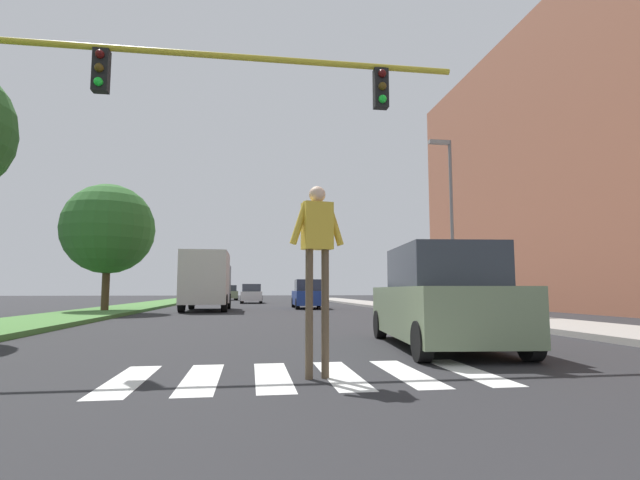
{
  "coord_description": "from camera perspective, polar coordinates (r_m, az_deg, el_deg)",
  "views": [
    {
      "loc": [
        -0.76,
        1.21,
        1.12
      ],
      "look_at": [
        1.28,
        14.95,
        2.59
      ],
      "focal_mm": 26.53,
      "sensor_mm": 36.0,
      "label": 1
    }
  ],
  "objects": [
    {
      "name": "tree_far",
      "position": [
        25.48,
        -24.17,
        1.21
      ],
      "size": [
        4.41,
        4.41,
        6.17
      ],
      "color": "#4C3823",
      "rests_on": "median_strip"
    },
    {
      "name": "ground_plane",
      "position": [
        28.82,
        -6.98,
        -8.23
      ],
      "size": [
        140.0,
        140.0,
        0.0
      ],
      "primitive_type": "plane",
      "color": "#262628"
    },
    {
      "name": "street_lamp_right",
      "position": [
        21.18,
        15.35,
        3.61
      ],
      "size": [
        1.02,
        0.24,
        7.5
      ],
      "color": "slate",
      "rests_on": "sidewalk_right"
    },
    {
      "name": "traffic_light_gantry",
      "position": [
        9.71,
        -25.02,
        14.2
      ],
      "size": [
        9.65,
        0.3,
        6.0
      ],
      "color": "gold",
      "rests_on": "median_strip"
    },
    {
      "name": "sedan_far_horizon",
      "position": [
        53.32,
        -10.96,
        -6.32
      ],
      "size": [
        2.19,
        4.48,
        1.64
      ],
      "color": "gray",
      "rests_on": "ground_plane"
    },
    {
      "name": "median_strip",
      "position": [
        27.71,
        -23.23,
        -7.72
      ],
      "size": [
        3.33,
        64.0,
        0.15
      ],
      "primitive_type": "cube",
      "color": "#477A38",
      "rests_on": "ground_plane"
    },
    {
      "name": "sidewalk_right",
      "position": [
        28.31,
        10.39,
        -8.06
      ],
      "size": [
        3.0,
        64.0,
        0.15
      ],
      "primitive_type": "cube",
      "color": "#9E9991",
      "rests_on": "ground_plane"
    },
    {
      "name": "suv_crossing",
      "position": [
        9.63,
        14.37,
        -7.0
      ],
      "size": [
        2.37,
        4.76,
        1.97
      ],
      "color": "gray",
      "rests_on": "ground_plane"
    },
    {
      "name": "pedestrian_performer",
      "position": [
        6.18,
        -0.34,
        -1.04
      ],
      "size": [
        0.75,
        0.3,
        2.49
      ],
      "color": "brown",
      "rests_on": "ground_plane"
    },
    {
      "name": "sedan_distant",
      "position": [
        41.14,
        -8.26,
        -6.49
      ],
      "size": [
        1.84,
        4.49,
        1.62
      ],
      "color": "silver",
      "rests_on": "ground_plane"
    },
    {
      "name": "truck_box_delivery",
      "position": [
        26.58,
        -13.46,
        -4.77
      ],
      "size": [
        2.4,
        6.2,
        3.1
      ],
      "color": "#474C51",
      "rests_on": "ground_plane"
    },
    {
      "name": "crosswalk",
      "position": [
        6.46,
        -1.61,
        -16.02
      ],
      "size": [
        4.95,
        2.2,
        0.01
      ],
      "color": "silver",
      "rests_on": "ground_plane"
    },
    {
      "name": "sedan_midblock",
      "position": [
        29.1,
        -1.39,
        -6.66
      ],
      "size": [
        1.93,
        4.21,
        1.75
      ],
      "color": "navy",
      "rests_on": "ground_plane"
    }
  ]
}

